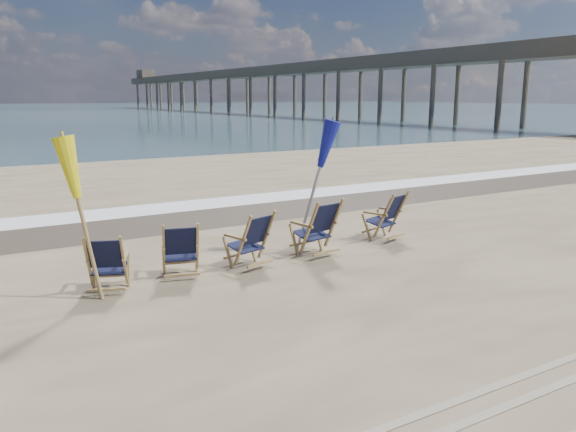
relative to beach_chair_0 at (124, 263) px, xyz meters
name	(u,v)px	position (x,y,z in m)	size (l,w,h in m)	color
surf_foam	(169,207)	(2.64, 5.89, -0.45)	(200.00, 1.40, 0.01)	silver
wet_sand_strip	(190,218)	(2.64, 4.39, -0.45)	(200.00, 2.60, 0.00)	#42362A
tire_tracks	(563,410)	(2.64, -5.21, -0.44)	(80.00, 1.30, 0.01)	gray
beach_chair_0	(124,263)	(0.00, 0.00, 0.00)	(0.57, 0.65, 0.90)	black
beach_chair_1	(197,249)	(1.18, 0.13, 0.01)	(0.59, 0.66, 0.92)	black
beach_chair_2	(267,237)	(2.45, 0.18, 0.04)	(0.62, 0.70, 0.97)	black
beach_chair_3	(334,225)	(3.82, 0.17, 0.08)	(0.68, 0.76, 1.06)	black
beach_chair_4	(399,214)	(5.63, 0.48, 0.05)	(0.63, 0.71, 0.99)	black
umbrella_yellow	(80,175)	(-0.51, 0.02, 1.32)	(0.30, 0.30, 2.30)	#A48249
umbrella_blue	(313,148)	(3.59, 0.51, 1.46)	(0.30, 0.30, 2.45)	#A5A5AD
fishing_pier	(266,84)	(40.64, 71.59, 4.20)	(4.40, 140.00, 9.30)	brown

